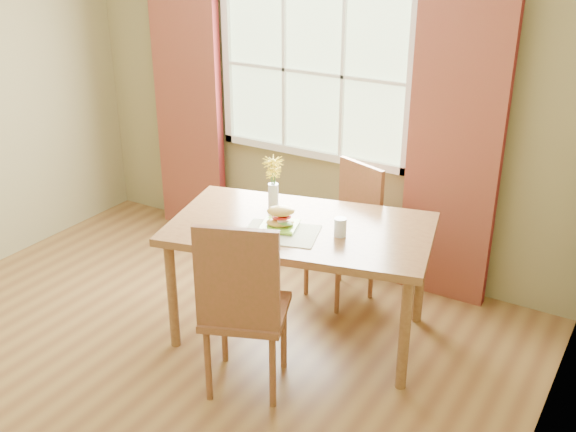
# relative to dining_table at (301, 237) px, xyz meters

# --- Properties ---
(room) EXTENTS (4.24, 3.84, 2.74)m
(room) POSITION_rel_dining_table_xyz_m (-0.52, -0.79, 0.64)
(room) COLOR brown
(room) RESTS_ON ground
(window) EXTENTS (1.62, 0.06, 1.32)m
(window) POSITION_rel_dining_table_xyz_m (-0.52, 1.08, 0.79)
(window) COLOR beige
(window) RESTS_ON room
(curtain_left) EXTENTS (0.65, 0.08, 2.20)m
(curtain_left) POSITION_rel_dining_table_xyz_m (-1.67, 0.99, 0.39)
(curtain_left) COLOR maroon
(curtain_left) RESTS_ON room
(curtain_right) EXTENTS (0.65, 0.08, 2.20)m
(curtain_right) POSITION_rel_dining_table_xyz_m (0.63, 0.99, 0.39)
(curtain_right) COLOR maroon
(curtain_right) RESTS_ON room
(dining_table) EXTENTS (1.81, 1.29, 0.80)m
(dining_table) POSITION_rel_dining_table_xyz_m (0.00, 0.00, 0.00)
(dining_table) COLOR brown
(dining_table) RESTS_ON room
(chair_near) EXTENTS (0.60, 0.60, 1.11)m
(chair_near) POSITION_rel_dining_table_xyz_m (0.04, -0.71, -0.11)
(chair_near) COLOR brown
(chair_near) RESTS_ON room
(chair_far) EXTENTS (0.53, 0.53, 0.99)m
(chair_far) POSITION_rel_dining_table_xyz_m (0.03, 0.64, -0.17)
(chair_far) COLOR brown
(chair_far) RESTS_ON room
(placemat) EXTENTS (0.53, 0.45, 0.01)m
(placemat) POSITION_rel_dining_table_xyz_m (-0.04, -0.17, 0.09)
(placemat) COLOR beige
(placemat) RESTS_ON dining_table
(plate) EXTENTS (0.28, 0.28, 0.01)m
(plate) POSITION_rel_dining_table_xyz_m (-0.09, -0.11, 0.09)
(plate) COLOR #7AB72D
(plate) RESTS_ON placemat
(croissant_sandwich) EXTENTS (0.21, 0.19, 0.13)m
(croissant_sandwich) POSITION_rel_dining_table_xyz_m (-0.08, -0.11, 0.16)
(croissant_sandwich) COLOR gold
(croissant_sandwich) RESTS_ON plate
(water_glass) EXTENTS (0.08, 0.08, 0.11)m
(water_glass) POSITION_rel_dining_table_xyz_m (0.28, -0.01, 0.14)
(water_glass) COLOR silver
(water_glass) RESTS_ON dining_table
(flower_vase) EXTENTS (0.14, 0.14, 0.35)m
(flower_vase) POSITION_rel_dining_table_xyz_m (-0.29, 0.14, 0.30)
(flower_vase) COLOR silver
(flower_vase) RESTS_ON dining_table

